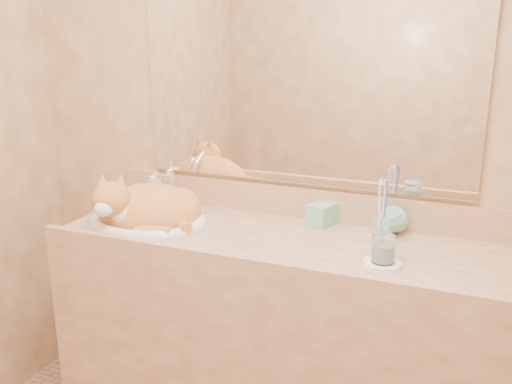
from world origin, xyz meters
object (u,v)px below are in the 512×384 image
at_px(cat, 145,207).
at_px(toothbrush_cup, 381,226).
at_px(vanity_counter, 276,344).
at_px(soap_dispenser, 314,205).
at_px(water_glass, 383,249).
at_px(sink_basin, 147,205).

xyz_separation_m(cat, toothbrush_cup, (0.87, 0.16, -0.02)).
distance_m(vanity_counter, soap_dispenser, 0.55).
relative_size(soap_dispenser, water_glass, 2.05).
distance_m(toothbrush_cup, water_glass, 0.23).
relative_size(toothbrush_cup, water_glass, 1.18).
height_order(vanity_counter, water_glass, water_glass).
distance_m(cat, water_glass, 0.92).
distance_m(vanity_counter, cat, 0.72).
relative_size(cat, water_glass, 4.53).
xyz_separation_m(sink_basin, cat, (-0.00, -0.01, -0.01)).
xyz_separation_m(soap_dispenser, toothbrush_cup, (0.26, -0.03, -0.04)).
bearing_deg(soap_dispenser, water_glass, -19.81).
xyz_separation_m(soap_dispenser, water_glass, (0.30, -0.25, -0.04)).
relative_size(cat, toothbrush_cup, 3.83).
height_order(vanity_counter, sink_basin, sink_basin).
xyz_separation_m(sink_basin, soap_dispenser, (0.61, 0.19, 0.02)).
xyz_separation_m(sink_basin, water_glass, (0.91, -0.07, -0.02)).
bearing_deg(toothbrush_cup, vanity_counter, -158.29).
bearing_deg(soap_dispenser, toothbrush_cup, 13.70).
bearing_deg(toothbrush_cup, water_glass, -78.30).
distance_m(cat, soap_dispenser, 0.65).
bearing_deg(cat, sink_basin, 43.25).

